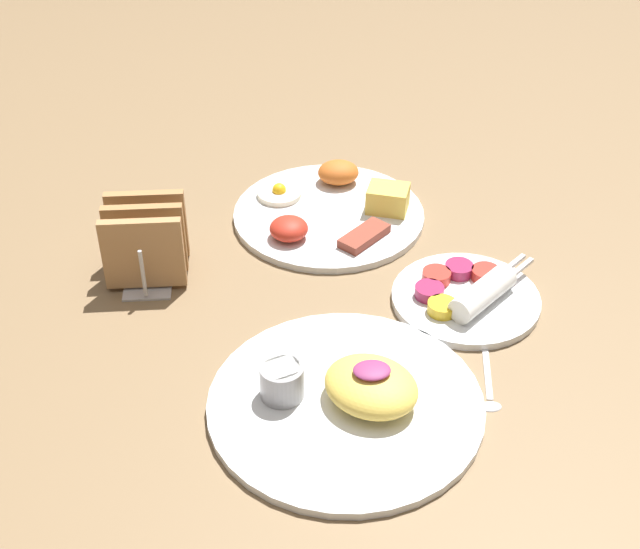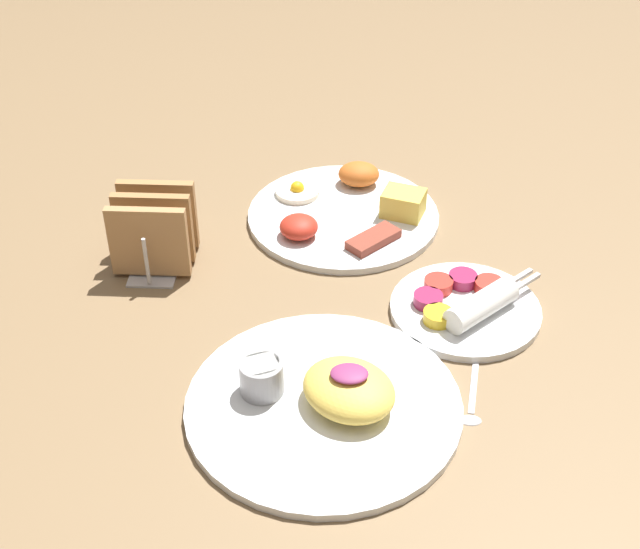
{
  "view_description": "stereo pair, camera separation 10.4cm",
  "coord_description": "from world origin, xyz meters",
  "px_view_note": "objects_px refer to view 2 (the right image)",
  "views": [
    {
      "loc": [
        -0.05,
        -0.84,
        0.69
      ],
      "look_at": [
        0.01,
        0.04,
        0.03
      ],
      "focal_mm": 50.0,
      "sensor_mm": 36.0,
      "label": 1
    },
    {
      "loc": [
        0.06,
        -0.84,
        0.69
      ],
      "look_at": [
        0.01,
        0.04,
        0.03
      ],
      "focal_mm": 50.0,
      "sensor_mm": 36.0,
      "label": 2
    }
  ],
  "objects_px": {
    "plate_breakfast": "(346,211)",
    "plate_condiments": "(466,306)",
    "plate_foreground": "(326,399)",
    "toast_rack": "(154,231)"
  },
  "relations": [
    {
      "from": "plate_breakfast",
      "to": "plate_condiments",
      "type": "distance_m",
      "value": 0.26
    },
    {
      "from": "plate_condiments",
      "to": "plate_breakfast",
      "type": "bearing_deg",
      "value": 126.43
    },
    {
      "from": "plate_foreground",
      "to": "toast_rack",
      "type": "relative_size",
      "value": 2.56
    },
    {
      "from": "plate_condiments",
      "to": "toast_rack",
      "type": "height_order",
      "value": "toast_rack"
    },
    {
      "from": "plate_condiments",
      "to": "toast_rack",
      "type": "bearing_deg",
      "value": 167.43
    },
    {
      "from": "plate_breakfast",
      "to": "plate_condiments",
      "type": "bearing_deg",
      "value": -53.57
    },
    {
      "from": "plate_breakfast",
      "to": "plate_foreground",
      "type": "xyz_separation_m",
      "value": [
        -0.01,
        -0.37,
        0.0
      ]
    },
    {
      "from": "plate_condiments",
      "to": "plate_foreground",
      "type": "relative_size",
      "value": 0.63
    },
    {
      "from": "plate_breakfast",
      "to": "plate_condiments",
      "type": "xyz_separation_m",
      "value": [
        0.15,
        -0.21,
        0.0
      ]
    },
    {
      "from": "toast_rack",
      "to": "plate_foreground",
      "type": "bearing_deg",
      "value": -48.05
    }
  ]
}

